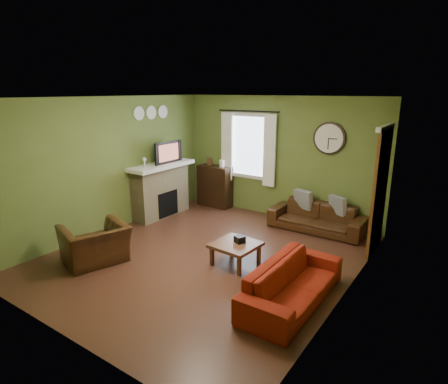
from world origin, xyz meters
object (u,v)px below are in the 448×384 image
Objects in this scene: sofa_red at (293,283)px; coffee_table at (236,254)px; sofa_brown at (317,217)px; armchair at (95,244)px; bookshelf at (215,186)px.

coffee_table is (-1.22, 0.50, -0.09)m from sofa_red.
sofa_brown is 1.92× the size of armchair.
sofa_brown is (2.62, -0.19, -0.22)m from bookshelf.
armchair is at bearing -147.40° from coffee_table.
armchair is at bearing -86.75° from bookshelf.
sofa_brown is 2.24m from coffee_table.
bookshelf is at bearing 49.25° from sofa_red.
bookshelf is 1.46× the size of coffee_table.
sofa_brown reaches higher than sofa_red.
armchair reaches higher than sofa_red.
armchair is 2.27m from coffee_table.
sofa_brown is 4.17m from armchair.
sofa_brown is at bearing 14.70° from sofa_red.
armchair is (-3.12, -0.72, 0.04)m from sofa_red.
bookshelf is at bearing -159.10° from armchair.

